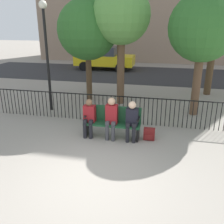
# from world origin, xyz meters

# --- Properties ---
(ground_plane) EXTENTS (80.00, 80.00, 0.00)m
(ground_plane) POSITION_xyz_m (0.00, 0.00, 0.00)
(ground_plane) COLOR gray
(park_bench) EXTENTS (1.66, 0.45, 0.92)m
(park_bench) POSITION_xyz_m (0.00, 2.32, 0.49)
(park_bench) COLOR #194728
(park_bench) RESTS_ON ground
(seated_person_0) EXTENTS (0.34, 0.39, 1.15)m
(seated_person_0) POSITION_xyz_m (-0.68, 2.19, 0.64)
(seated_person_0) COLOR black
(seated_person_0) RESTS_ON ground
(seated_person_1) EXTENTS (0.34, 0.39, 1.24)m
(seated_person_1) POSITION_xyz_m (-0.01, 2.19, 0.69)
(seated_person_1) COLOR #3D3D42
(seated_person_1) RESTS_ON ground
(seated_person_2) EXTENTS (0.34, 0.39, 1.17)m
(seated_person_2) POSITION_xyz_m (0.59, 2.19, 0.66)
(seated_person_2) COLOR black
(seated_person_2) RESTS_ON ground
(backpack) EXTENTS (0.32, 0.21, 0.35)m
(backpack) POSITION_xyz_m (1.09, 2.31, 0.17)
(backpack) COLOR maroon
(backpack) RESTS_ON ground
(fence_railing) EXTENTS (9.01, 0.03, 0.95)m
(fence_railing) POSITION_xyz_m (-0.02, 3.43, 0.56)
(fence_railing) COLOR black
(fence_railing) RESTS_ON ground
(tree_0) EXTENTS (2.24, 2.24, 4.63)m
(tree_0) POSITION_xyz_m (-0.39, 5.62, 3.46)
(tree_0) COLOR brown
(tree_0) RESTS_ON ground
(tree_1) EXTENTS (2.33, 2.33, 4.26)m
(tree_1) POSITION_xyz_m (2.54, 4.85, 3.06)
(tree_1) COLOR brown
(tree_1) RESTS_ON ground
(tree_2) EXTENTS (2.39, 2.39, 4.33)m
(tree_2) POSITION_xyz_m (3.40, 7.86, 3.10)
(tree_2) COLOR #4C3823
(tree_2) RESTS_ON ground
(tree_3) EXTENTS (2.47, 2.47, 4.20)m
(tree_3) POSITION_xyz_m (-1.83, 5.84, 2.95)
(tree_3) COLOR #4C3823
(tree_3) RESTS_ON ground
(lamp_post) EXTENTS (0.28, 0.28, 3.96)m
(lamp_post) POSITION_xyz_m (-2.86, 4.17, 2.59)
(lamp_post) COLOR black
(lamp_post) RESTS_ON ground
(street_surface) EXTENTS (24.00, 6.00, 0.01)m
(street_surface) POSITION_xyz_m (0.00, 12.00, 0.00)
(street_surface) COLOR #2B2B2D
(street_surface) RESTS_ON ground
(parked_car_0) EXTENTS (4.20, 1.94, 1.62)m
(parked_car_0) POSITION_xyz_m (-3.08, 13.26, 0.84)
(parked_car_0) COLOR yellow
(parked_car_0) RESTS_ON ground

